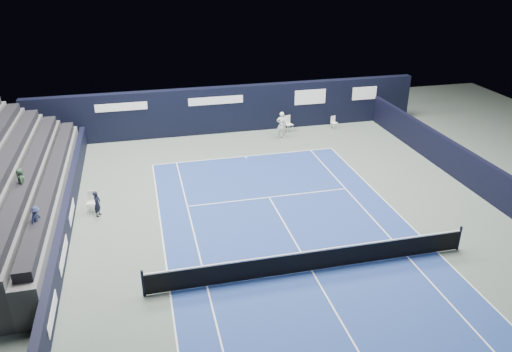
# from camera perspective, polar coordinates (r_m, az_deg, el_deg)

# --- Properties ---
(ground) EXTENTS (48.00, 48.00, 0.00)m
(ground) POSITION_cam_1_polar(r_m,az_deg,el_deg) (21.45, 4.59, -7.72)
(ground) COLOR #516157
(ground) RESTS_ON ground
(court_surface) EXTENTS (10.97, 23.77, 0.01)m
(court_surface) POSITION_cam_1_polar(r_m,az_deg,el_deg) (19.89, 6.39, -10.72)
(court_surface) COLOR navy
(court_surface) RESTS_ON ground
(enclosure_wall_right) EXTENTS (0.30, 22.00, 1.80)m
(enclosure_wall_right) POSITION_cam_1_polar(r_m,az_deg,el_deg) (28.75, 22.42, 1.24)
(enclosure_wall_right) COLOR black
(enclosure_wall_right) RESTS_ON ground
(folding_chair_back_a) EXTENTS (0.59, 0.58, 1.08)m
(folding_chair_back_a) POSITION_cam_1_polar(r_m,az_deg,el_deg) (33.96, 3.68, 6.13)
(folding_chair_back_a) COLOR white
(folding_chair_back_a) RESTS_ON ground
(folding_chair_back_b) EXTENTS (0.47, 0.46, 0.85)m
(folding_chair_back_b) POSITION_cam_1_polar(r_m,az_deg,el_deg) (34.92, 8.87, 6.19)
(folding_chair_back_b) COLOR white
(folding_chair_back_b) RESTS_ON ground
(line_judge_chair) EXTENTS (0.52, 0.51, 1.00)m
(line_judge_chair) POSITION_cam_1_polar(r_m,az_deg,el_deg) (24.88, -18.21, -2.59)
(line_judge_chair) COLOR white
(line_judge_chair) RESTS_ON ground
(line_judge) EXTENTS (0.44, 0.53, 1.24)m
(line_judge) POSITION_cam_1_polar(r_m,az_deg,el_deg) (24.30, -17.69, -3.05)
(line_judge) COLOR black
(line_judge) RESTS_ON ground
(court_markings) EXTENTS (11.03, 23.83, 0.00)m
(court_markings) POSITION_cam_1_polar(r_m,az_deg,el_deg) (19.88, 6.39, -10.70)
(court_markings) COLOR white
(court_markings) RESTS_ON court_surface
(tennis_net) EXTENTS (12.90, 0.10, 1.10)m
(tennis_net) POSITION_cam_1_polar(r_m,az_deg,el_deg) (19.60, 6.46, -9.52)
(tennis_net) COLOR black
(tennis_net) RESTS_ON ground
(back_sponsor_wall) EXTENTS (26.00, 0.63, 3.10)m
(back_sponsor_wall) POSITION_cam_1_polar(r_m,az_deg,el_deg) (33.64, -2.95, 7.65)
(back_sponsor_wall) COLOR black
(back_sponsor_wall) RESTS_ON ground
(side_barrier_left) EXTENTS (0.33, 22.00, 1.20)m
(side_barrier_left) POSITION_cam_1_polar(r_m,az_deg,el_deg) (24.00, -20.71, -3.95)
(side_barrier_left) COLOR black
(side_barrier_left) RESTS_ON ground
(tennis_player) EXTENTS (0.75, 0.92, 1.77)m
(tennis_player) POSITION_cam_1_polar(r_m,az_deg,el_deg) (32.61, 2.94, 5.85)
(tennis_player) COLOR white
(tennis_player) RESTS_ON ground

